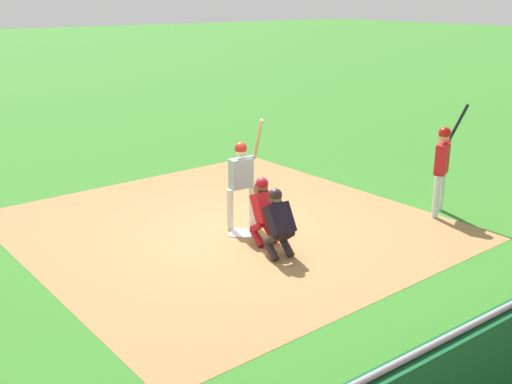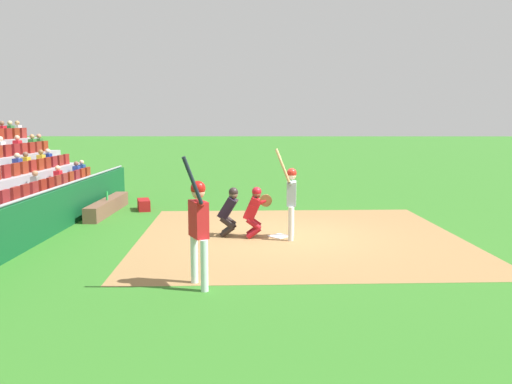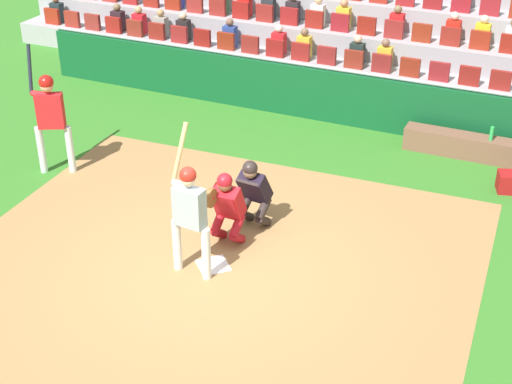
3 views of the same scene
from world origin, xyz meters
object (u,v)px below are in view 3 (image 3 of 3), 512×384
object	(u,v)px
catcher_crouching	(226,204)
water_bottle_on_bench	(492,134)
on_deck_batter	(50,112)
dugout_bench	(498,151)
batter_at_plate	(189,209)
home_plate_umpire	(253,190)
home_plate_marker	(213,265)

from	to	relation	value
catcher_crouching	water_bottle_on_bench	world-z (taller)	catcher_crouching
on_deck_batter	dugout_bench	bearing A→B (deg)	-153.02
batter_at_plate	dugout_bench	distance (m)	6.63
home_plate_umpire	water_bottle_on_bench	distance (m)	5.02
catcher_crouching	dugout_bench	size ratio (longest dim) A/B	0.36
catcher_crouching	home_plate_umpire	xyz separation A→B (m)	(-0.16, -0.63, -0.03)
catcher_crouching	home_plate_umpire	world-z (taller)	catcher_crouching
catcher_crouching	dugout_bench	xyz separation A→B (m)	(-3.39, -4.65, -0.50)
batter_at_plate	catcher_crouching	distance (m)	0.98
home_plate_marker	water_bottle_on_bench	bearing A→B (deg)	-120.99
home_plate_marker	catcher_crouching	bearing A→B (deg)	-82.83
home_plate_umpire	dugout_bench	xyz separation A→B (m)	(-3.23, -4.02, -0.46)
home_plate_marker	batter_at_plate	xyz separation A→B (m)	(0.21, 0.27, 1.07)
home_plate_umpire	on_deck_batter	xyz separation A→B (m)	(4.10, -0.29, 0.50)
water_bottle_on_bench	on_deck_batter	world-z (taller)	on_deck_batter
home_plate_marker	water_bottle_on_bench	distance (m)	6.13
batter_at_plate	catcher_crouching	bearing A→B (deg)	-98.31
catcher_crouching	dugout_bench	world-z (taller)	catcher_crouching
catcher_crouching	batter_at_plate	bearing A→B (deg)	81.69
dugout_bench	water_bottle_on_bench	xyz separation A→B (m)	(0.17, 0.04, 0.36)
home_plate_marker	home_plate_umpire	world-z (taller)	home_plate_umpire
water_bottle_on_bench	home_plate_umpire	bearing A→B (deg)	52.42
batter_at_plate	catcher_crouching	size ratio (longest dim) A/B	1.73
catcher_crouching	home_plate_umpire	size ratio (longest dim) A/B	1.03
batter_at_plate	on_deck_batter	distance (m)	4.22
batter_at_plate	dugout_bench	bearing A→B (deg)	-122.42
batter_at_plate	home_plate_umpire	size ratio (longest dim) A/B	1.78
catcher_crouching	water_bottle_on_bench	bearing A→B (deg)	-124.96
catcher_crouching	on_deck_batter	world-z (taller)	on_deck_batter
dugout_bench	on_deck_batter	size ratio (longest dim) A/B	1.53
home_plate_marker	batter_at_plate	size ratio (longest dim) A/B	0.20
batter_at_plate	water_bottle_on_bench	world-z (taller)	batter_at_plate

